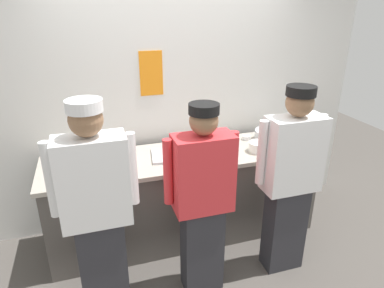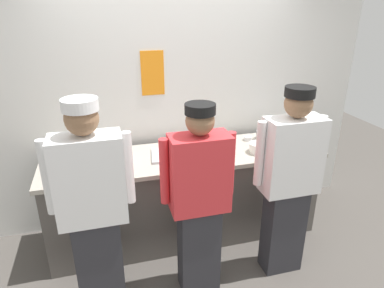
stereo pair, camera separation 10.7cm
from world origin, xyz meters
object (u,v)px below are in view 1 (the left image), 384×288
at_px(chef_near_left, 97,209).
at_px(squeeze_bottle_primary, 103,167).
at_px(mixing_bowl_steel, 273,136).
at_px(sheet_tray, 177,155).
at_px(squeeze_bottle_secondary, 226,144).
at_px(ramekin_red_sauce, 60,167).
at_px(chef_far_right, 290,178).
at_px(plate_stack_front, 111,157).
at_px(ramekin_yellow_sauce, 246,137).
at_px(chef_center, 203,198).
at_px(plate_stack_rear, 258,147).

height_order(chef_near_left, squeeze_bottle_primary, chef_near_left).
bearing_deg(squeeze_bottle_primary, mixing_bowl_steel, 9.07).
bearing_deg(chef_near_left, sheet_tray, 42.32).
height_order(squeeze_bottle_secondary, ramekin_red_sauce, squeeze_bottle_secondary).
relative_size(chef_far_right, plate_stack_front, 8.29).
bearing_deg(squeeze_bottle_secondary, ramekin_red_sauce, 174.83).
bearing_deg(plate_stack_front, ramekin_yellow_sauce, 5.58).
xyz_separation_m(chef_center, ramekin_yellow_sauce, (0.80, 0.90, 0.07)).
distance_m(chef_center, ramekin_red_sauce, 1.31).
bearing_deg(squeeze_bottle_primary, plate_stack_front, 71.40).
relative_size(squeeze_bottle_secondary, ramekin_yellow_sauce, 2.31).
bearing_deg(squeeze_bottle_primary, chef_center, -35.64).
relative_size(plate_stack_rear, ramekin_red_sauce, 2.05).
height_order(ramekin_yellow_sauce, ramekin_red_sauce, ramekin_yellow_sauce).
height_order(sheet_tray, squeeze_bottle_secondary, squeeze_bottle_secondary).
bearing_deg(squeeze_bottle_secondary, plate_stack_rear, -8.43).
xyz_separation_m(chef_near_left, chef_far_right, (1.57, 0.01, -0.01)).
distance_m(chef_center, ramekin_yellow_sauce, 1.21).
relative_size(chef_center, sheet_tray, 3.35).
xyz_separation_m(mixing_bowl_steel, ramekin_red_sauce, (-2.12, -0.03, -0.04)).
bearing_deg(chef_near_left, squeeze_bottle_secondary, 26.51).
bearing_deg(chef_far_right, mixing_bowl_steel, 70.72).
relative_size(chef_near_left, squeeze_bottle_secondary, 8.66).
height_order(chef_near_left, mixing_bowl_steel, chef_near_left).
bearing_deg(squeeze_bottle_primary, ramekin_red_sauce, 144.31).
height_order(plate_stack_front, ramekin_red_sauce, plate_stack_front).
xyz_separation_m(sheet_tray, ramekin_red_sauce, (-1.06, 0.05, 0.01)).
relative_size(chef_near_left, ramekin_red_sauce, 18.50).
xyz_separation_m(sheet_tray, ramekin_yellow_sauce, (0.81, 0.19, 0.01)).
relative_size(mixing_bowl_steel, ramekin_yellow_sauce, 4.42).
distance_m(plate_stack_rear, squeeze_bottle_secondary, 0.33).
bearing_deg(ramekin_yellow_sauce, plate_stack_front, -174.42).
height_order(chef_center, ramekin_yellow_sauce, chef_center).
height_order(chef_far_right, plate_stack_rear, chef_far_right).
bearing_deg(squeeze_bottle_primary, ramekin_yellow_sauce, 14.53).
bearing_deg(chef_far_right, squeeze_bottle_secondary, 118.08).
xyz_separation_m(chef_near_left, squeeze_bottle_secondary, (1.25, 0.62, 0.09)).
bearing_deg(plate_stack_front, squeeze_bottle_secondary, -7.17).
relative_size(chef_far_right, ramekin_red_sauce, 18.23).
relative_size(squeeze_bottle_secondary, ramekin_red_sauce, 2.14).
distance_m(plate_stack_front, sheet_tray, 0.62).
xyz_separation_m(chef_near_left, sheet_tray, (0.78, 0.71, 0.01)).
height_order(plate_stack_rear, mixing_bowl_steel, mixing_bowl_steel).
bearing_deg(ramekin_yellow_sauce, squeeze_bottle_secondary, -141.50).
relative_size(squeeze_bottle_primary, squeeze_bottle_secondary, 0.92).
bearing_deg(plate_stack_front, plate_stack_rear, -7.45).
xyz_separation_m(chef_far_right, mixing_bowl_steel, (0.27, 0.78, 0.07)).
relative_size(mixing_bowl_steel, squeeze_bottle_primary, 2.08).
height_order(chef_center, chef_far_right, chef_far_right).
bearing_deg(ramekin_red_sauce, chef_far_right, -22.06).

